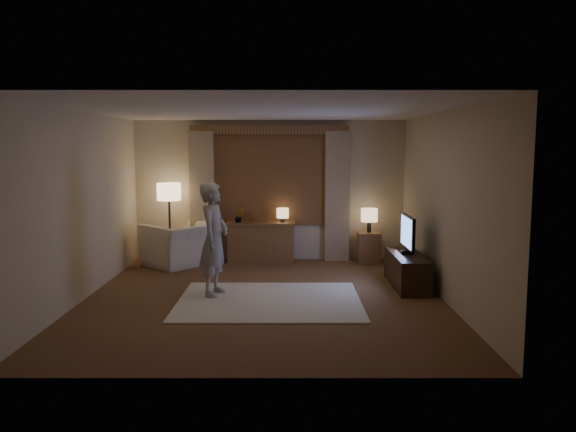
{
  "coord_description": "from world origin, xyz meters",
  "views": [
    {
      "loc": [
        0.34,
        -7.68,
        2.11
      ],
      "look_at": [
        0.34,
        0.6,
        1.09
      ],
      "focal_mm": 35.0,
      "sensor_mm": 36.0,
      "label": 1
    }
  ],
  "objects_px": {
    "armchair": "(182,244)",
    "tv_stand": "(407,270)",
    "side_table": "(369,247)",
    "person": "(214,239)",
    "sideboard": "(261,243)"
  },
  "relations": [
    {
      "from": "tv_stand",
      "to": "person",
      "type": "distance_m",
      "value": 2.96
    },
    {
      "from": "armchair",
      "to": "side_table",
      "type": "bearing_deg",
      "value": 135.71
    },
    {
      "from": "side_table",
      "to": "person",
      "type": "distance_m",
      "value": 3.47
    },
    {
      "from": "armchair",
      "to": "side_table",
      "type": "relative_size",
      "value": 2.08
    },
    {
      "from": "sideboard",
      "to": "tv_stand",
      "type": "distance_m",
      "value": 2.94
    },
    {
      "from": "side_table",
      "to": "tv_stand",
      "type": "xyz_separation_m",
      "value": [
        0.33,
        -1.78,
        -0.03
      ]
    },
    {
      "from": "armchair",
      "to": "tv_stand",
      "type": "relative_size",
      "value": 0.83
    },
    {
      "from": "sideboard",
      "to": "tv_stand",
      "type": "xyz_separation_m",
      "value": [
        2.31,
        -1.83,
        -0.1
      ]
    },
    {
      "from": "sideboard",
      "to": "person",
      "type": "distance_m",
      "value": 2.48
    },
    {
      "from": "armchair",
      "to": "side_table",
      "type": "xyz_separation_m",
      "value": [
        3.39,
        0.23,
        -0.1
      ]
    },
    {
      "from": "tv_stand",
      "to": "person",
      "type": "xyz_separation_m",
      "value": [
        -2.85,
        -0.54,
        0.57
      ]
    },
    {
      "from": "armchair",
      "to": "side_table",
      "type": "height_order",
      "value": "armchair"
    },
    {
      "from": "armchair",
      "to": "person",
      "type": "height_order",
      "value": "person"
    },
    {
      "from": "side_table",
      "to": "person",
      "type": "xyz_separation_m",
      "value": [
        -2.53,
        -2.32,
        0.54
      ]
    },
    {
      "from": "sideboard",
      "to": "side_table",
      "type": "relative_size",
      "value": 2.14
    }
  ]
}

